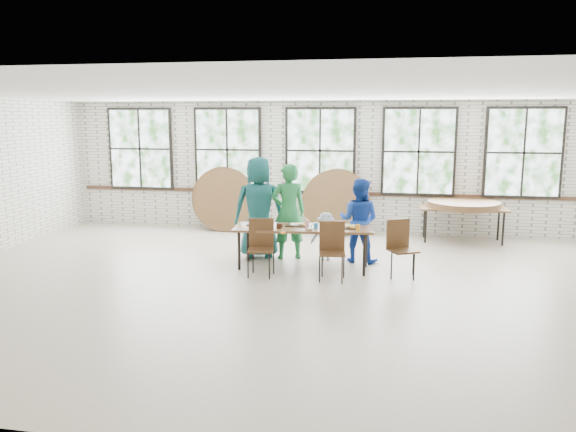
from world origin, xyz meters
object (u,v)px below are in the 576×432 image
object	(u,v)px
chair_near_left	(261,242)
storage_table	(463,210)
dining_table	(303,230)
chair_near_right	(332,245)

from	to	relation	value
chair_near_left	storage_table	bearing A→B (deg)	31.72
dining_table	storage_table	world-z (taller)	same
dining_table	chair_near_left	xyz separation A→B (m)	(-0.63, -0.53, -0.13)
chair_near_left	dining_table	bearing A→B (deg)	29.71
chair_near_right	dining_table	bearing A→B (deg)	128.11
chair_near_left	chair_near_right	xyz separation A→B (m)	(1.20, -0.02, 0.00)
chair_near_left	storage_table	size ratio (longest dim) A/B	0.52
dining_table	storage_table	distance (m)	4.09
chair_near_right	storage_table	world-z (taller)	chair_near_right
dining_table	chair_near_left	size ratio (longest dim) A/B	2.60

